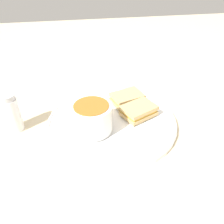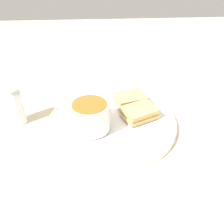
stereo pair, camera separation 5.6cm
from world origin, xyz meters
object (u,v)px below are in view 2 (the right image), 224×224
Objects in this scene: sandwich_half_near at (139,112)px; salt_shaker at (16,107)px; soup_bowl at (90,116)px; spoon at (78,106)px; sandwich_half_far at (130,99)px.

sandwich_half_near is 1.03× the size of salt_shaker.
spoon is at bearing 21.05° from soup_bowl.
spoon is 0.16m from salt_shaker.
spoon is 0.97× the size of sandwich_half_far.
spoon is at bearing 93.14° from sandwich_half_far.
sandwich_half_far is (0.01, -0.15, 0.01)m from spoon.
soup_bowl is 0.15m from sandwich_half_far.
salt_shaker is (-0.04, 0.30, 0.02)m from sandwich_half_far.
sandwich_half_far is at bearing 13.23° from sandwich_half_near.
sandwich_half_near is at bearing 121.37° from spoon.
soup_bowl is 0.94× the size of sandwich_half_near.
salt_shaker is at bearing -27.38° from spoon.
soup_bowl is at bearing 71.05° from spoon.
salt_shaker reaches higher than spoon.
sandwich_half_near is at bearing -73.99° from soup_bowl.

